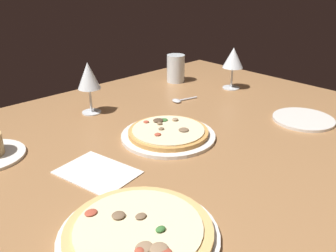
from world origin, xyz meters
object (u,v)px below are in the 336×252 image
at_px(water_glass, 176,70).
at_px(pizza_side, 139,233).
at_px(wine_glass_near, 233,59).
at_px(spoon, 179,100).
at_px(pizza_main, 168,134).
at_px(wine_glass_far, 89,77).
at_px(paper_menu, 97,172).
at_px(side_plate, 303,119).

bearing_deg(water_glass, pizza_side, -138.44).
distance_m(wine_glass_near, spoon, 0.29).
xyz_separation_m(pizza_main, spoon, (0.24, 0.19, -0.01)).
relative_size(water_glass, spoon, 1.09).
bearing_deg(wine_glass_far, water_glass, 7.85).
distance_m(wine_glass_far, paper_menu, 0.42).
xyz_separation_m(pizza_side, water_glass, (0.73, 0.65, 0.04)).
height_order(wine_glass_far, water_glass, wine_glass_far).
bearing_deg(wine_glass_far, paper_menu, -120.71).
distance_m(pizza_side, paper_menu, 0.25).
relative_size(paper_menu, spoon, 1.73).
relative_size(wine_glass_far, wine_glass_near, 1.05).
height_order(wine_glass_near, water_glass, wine_glass_near).
xyz_separation_m(side_plate, spoon, (-0.16, 0.40, 0.00)).
height_order(pizza_side, wine_glass_near, wine_glass_near).
bearing_deg(paper_menu, water_glass, 20.29).
distance_m(wine_glass_far, water_glass, 0.47).
relative_size(side_plate, paper_menu, 1.05).
distance_m(pizza_main, wine_glass_near, 0.53).
height_order(water_glass, side_plate, water_glass).
distance_m(water_glass, spoon, 0.25).
height_order(wine_glass_far, side_plate, wine_glass_far).
bearing_deg(paper_menu, pizza_side, -117.66).
xyz_separation_m(pizza_main, pizza_side, (-0.33, -0.27, 0.00)).
height_order(pizza_main, wine_glass_far, wine_glass_far).
relative_size(side_plate, spoon, 1.82).
relative_size(wine_glass_near, paper_menu, 0.90).
xyz_separation_m(water_glass, side_plate, (-0.01, -0.58, -0.05)).
bearing_deg(paper_menu, wine_glass_near, 2.53).
bearing_deg(pizza_side, paper_menu, 73.57).
distance_m(pizza_main, water_glass, 0.55).
xyz_separation_m(pizza_side, wine_glass_near, (0.83, 0.43, 0.11)).
relative_size(pizza_side, side_plate, 1.54).
xyz_separation_m(water_glass, paper_menu, (-0.66, -0.40, -0.05)).
bearing_deg(pizza_side, spoon, 39.20).
xyz_separation_m(pizza_side, spoon, (0.57, 0.46, -0.01)).
distance_m(wine_glass_far, side_plate, 0.70).
relative_size(wine_glass_far, side_plate, 0.90).
bearing_deg(side_plate, water_glass, 89.50).
height_order(pizza_side, spoon, pizza_side).
bearing_deg(water_glass, wine_glass_far, -172.15).
bearing_deg(pizza_main, paper_menu, -174.07).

